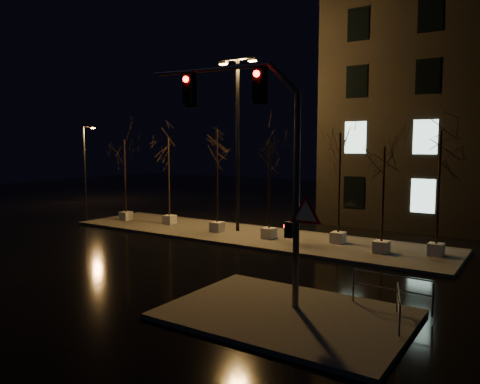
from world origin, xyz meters
The scene contains 15 objects.
ground centered at (0.00, 0.00, 0.00)m, with size 90.00×90.00×0.00m, color black.
median centered at (0.00, 6.00, 0.07)m, with size 22.00×5.00×0.15m, color #4A4842.
sidewalk_corner centered at (7.50, -3.50, 0.07)m, with size 7.00×5.00×0.15m, color #4A4842.
tree_0 centered at (-9.14, 5.71, 4.23)m, with size 1.80×1.80×5.37m.
tree_1 centered at (-5.73, 6.13, 4.32)m, with size 1.80×1.80×5.50m.
tree_2 centered at (-1.75, 5.71, 4.63)m, with size 1.80×1.80×5.91m.
tree_3 centered at (1.66, 5.66, 4.22)m, with size 1.80×1.80×5.36m.
tree_4 centered at (5.14, 6.57, 4.44)m, with size 1.80×1.80×5.65m.
tree_5 centered at (7.60, 5.61, 3.92)m, with size 1.80×1.80×4.96m.
tree_6 centered at (9.80, 6.42, 4.49)m, with size 1.80×1.80×5.72m.
traffic_signal_mast centered at (6.30, -3.04, 5.02)m, with size 6.06×0.65×7.42m.
streetlight_main centered at (-0.91, 6.54, 5.73)m, with size 2.41×0.30×9.67m.
streetlight_far centered at (-20.81, 11.89, 3.68)m, with size 1.30×0.48×6.69m.
guard_rail_a centered at (10.00, -1.50, 0.84)m, with size 2.44×0.11×1.05m.
guard_rail_b centered at (10.50, -2.59, 0.73)m, with size 0.58×1.83×0.90m.
Camera 1 is at (13.71, -15.49, 5.11)m, focal length 35.00 mm.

